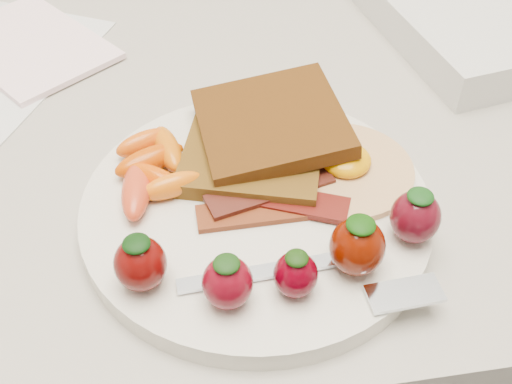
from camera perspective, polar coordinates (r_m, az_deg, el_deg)
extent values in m
cube|color=gray|center=(0.95, -2.07, -14.56)|extent=(2.00, 0.60, 0.90)
cylinder|color=beige|center=(0.50, 0.00, -1.55)|extent=(0.27, 0.27, 0.02)
cube|color=#4A2D11|center=(0.52, -0.24, 3.58)|extent=(0.14, 0.14, 0.01)
cube|color=black|center=(0.53, 1.34, 6.18)|extent=(0.12, 0.12, 0.03)
cylinder|color=beige|center=(0.52, 7.80, 1.98)|extent=(0.15, 0.15, 0.01)
ellipsoid|color=#DE8F00|center=(0.52, 8.01, 2.84)|extent=(0.05, 0.05, 0.02)
cube|color=#50180F|center=(0.48, 0.68, -1.74)|extent=(0.10, 0.03, 0.00)
cube|color=#4A0505|center=(0.49, 2.38, -0.69)|extent=(0.10, 0.06, 0.00)
cube|color=black|center=(0.49, 1.26, 0.19)|extent=(0.10, 0.05, 0.00)
ellipsoid|color=#B83F00|center=(0.52, -9.44, 2.84)|extent=(0.06, 0.04, 0.02)
ellipsoid|color=#CF4400|center=(0.50, -9.12, 1.23)|extent=(0.05, 0.04, 0.02)
ellipsoid|color=red|center=(0.50, -10.59, 0.21)|extent=(0.03, 0.07, 0.02)
ellipsoid|color=#CA5C06|center=(0.53, -7.84, 3.83)|extent=(0.03, 0.06, 0.02)
ellipsoid|color=#D14F09|center=(0.54, -9.92, 4.35)|extent=(0.05, 0.04, 0.02)
ellipsoid|color=orange|center=(0.49, -7.48, 0.56)|extent=(0.05, 0.03, 0.02)
ellipsoid|color=#4E0504|center=(0.43, -10.24, -6.29)|extent=(0.04, 0.04, 0.04)
ellipsoid|color=black|center=(0.42, -10.59, -4.53)|extent=(0.02, 0.02, 0.01)
ellipsoid|color=#5B0510|center=(0.42, -2.55, -8.06)|extent=(0.03, 0.03, 0.04)
ellipsoid|color=black|center=(0.40, -2.64, -6.40)|extent=(0.02, 0.02, 0.01)
ellipsoid|color=#4C000B|center=(0.43, 3.54, -7.34)|extent=(0.03, 0.03, 0.03)
ellipsoid|color=black|center=(0.41, 3.65, -5.88)|extent=(0.02, 0.02, 0.01)
ellipsoid|color=#510D00|center=(0.44, 8.99, -4.82)|extent=(0.04, 0.04, 0.04)
ellipsoid|color=#0D3505|center=(0.42, 9.31, -2.89)|extent=(0.02, 0.02, 0.01)
ellipsoid|color=#4A0813|center=(0.47, 13.98, -2.16)|extent=(0.04, 0.04, 0.04)
ellipsoid|color=#0E370D|center=(0.45, 14.42, -0.38)|extent=(0.02, 0.02, 0.01)
cube|color=silver|center=(0.44, 0.78, -7.10)|extent=(0.12, 0.02, 0.00)
cube|color=silver|center=(0.44, 13.07, -8.78)|extent=(0.05, 0.03, 0.00)
cube|color=#FFD6DE|center=(0.73, -19.56, 12.21)|extent=(0.20, 0.21, 0.01)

